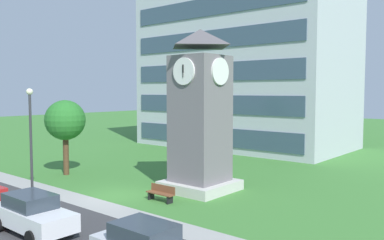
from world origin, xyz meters
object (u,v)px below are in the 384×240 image
at_px(parked_car_white, 32,213).
at_px(clock_tower, 200,120).
at_px(street_lamp, 31,132).
at_px(tree_streetside, 65,121).
at_px(park_bench, 161,193).

bearing_deg(parked_car_white, clock_tower, 86.18).
relative_size(clock_tower, street_lamp, 1.57).
bearing_deg(clock_tower, street_lamp, -124.53).
bearing_deg(tree_streetside, street_lamp, -46.98).
distance_m(street_lamp, parked_car_white, 6.18).
height_order(clock_tower, park_bench, clock_tower).
height_order(clock_tower, parked_car_white, clock_tower).
bearing_deg(street_lamp, clock_tower, 55.47).
xyz_separation_m(clock_tower, parked_car_white, (-0.70, -10.53, -3.50)).
bearing_deg(tree_streetside, park_bench, -3.80).
bearing_deg(tree_streetside, clock_tower, 14.28).
xyz_separation_m(clock_tower, tree_streetside, (-10.42, -2.65, -0.40)).
bearing_deg(clock_tower, parked_car_white, -93.82).
xyz_separation_m(park_bench, parked_car_white, (-0.63, -7.19, 0.40)).
bearing_deg(parked_car_white, tree_streetside, 140.99).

